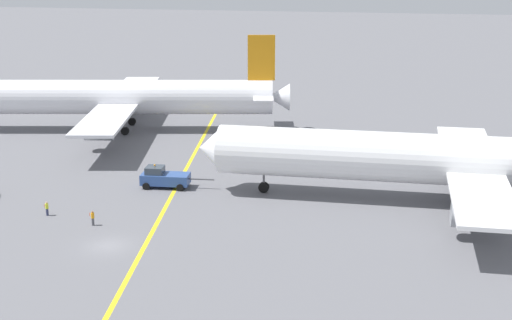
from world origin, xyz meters
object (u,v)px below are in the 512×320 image
pushback_tug (164,178)px  ground_crew_ramp_agent_by_cones (47,208)px  airliner_being_pushed (453,161)px  airliner_at_gate_left (107,98)px  ground_crew_wing_walker_right (93,218)px

pushback_tug → ground_crew_ramp_agent_by_cones: pushback_tug is taller
ground_crew_ramp_agent_by_cones → pushback_tug: bearing=52.4°
airliner_being_pushed → pushback_tug: size_ratio=6.49×
airliner_being_pushed → airliner_at_gate_left: bearing=153.2°
pushback_tug → ground_crew_wing_walker_right: bearing=-103.0°
airliner_being_pushed → pushback_tug: 35.06m
airliner_at_gate_left → airliner_being_pushed: 59.86m
pushback_tug → ground_crew_ramp_agent_by_cones: bearing=-127.6°
airliner_being_pushed → ground_crew_ramp_agent_by_cones: bearing=-163.6°
airliner_being_pushed → pushback_tug: bearing=-178.9°
airliner_at_gate_left → ground_crew_ramp_agent_by_cones: bearing=-77.3°
ground_crew_wing_walker_right → ground_crew_ramp_agent_by_cones: bearing=163.1°
pushback_tug → ground_crew_ramp_agent_by_cones: (-9.58, -12.45, -0.41)m
ground_crew_ramp_agent_by_cones → airliner_at_gate_left: bearing=102.7°
ground_crew_ramp_agent_by_cones → ground_crew_wing_walker_right: bearing=-16.9°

